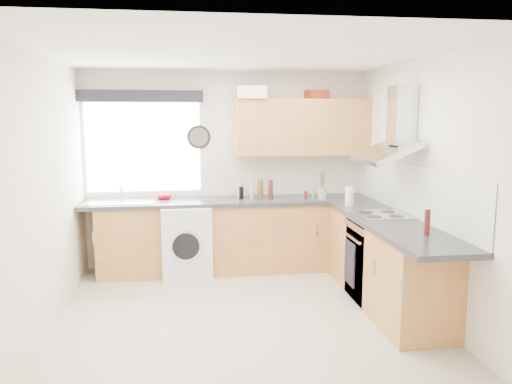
{
  "coord_description": "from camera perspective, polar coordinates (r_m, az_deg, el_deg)",
  "views": [
    {
      "loc": [
        -0.49,
        -4.61,
        1.95
      ],
      "look_at": [
        0.25,
        0.85,
        1.1
      ],
      "focal_mm": 35.0,
      "sensor_mm": 36.0,
      "label": 1
    }
  ],
  "objects": [
    {
      "name": "hob_plate",
      "position": [
        5.39,
        14.09,
        -2.54
      ],
      "size": [
        0.52,
        0.52,
        0.01
      ],
      "primitive_type": "cube",
      "color": "silver",
      "rests_on": "worktop_right"
    },
    {
      "name": "jar_3",
      "position": [
        6.28,
        5.7,
        -0.34
      ],
      "size": [
        0.04,
        0.04,
        0.1
      ],
      "primitive_type": "cylinder",
      "color": "maroon",
      "rests_on": "worktop_back"
    },
    {
      "name": "jar_0",
      "position": [
        6.25,
        1.67,
        0.33
      ],
      "size": [
        0.06,
        0.06,
        0.24
      ],
      "primitive_type": "cylinder",
      "color": "#4C1B20",
      "rests_on": "worktop_back"
    },
    {
      "name": "ground_plane",
      "position": [
        5.03,
        -1.57,
        -14.06
      ],
      "size": [
        3.6,
        3.6,
        0.0
      ],
      "primitive_type": "plane",
      "color": "beige"
    },
    {
      "name": "wall_left",
      "position": [
        4.84,
        -23.34,
        -0.27
      ],
      "size": [
        0.02,
        3.6,
        2.5
      ],
      "primitive_type": "cube",
      "color": "silver",
      "rests_on": "ground_plane"
    },
    {
      "name": "ceiling",
      "position": [
        4.66,
        -1.71,
        15.53
      ],
      "size": [
        3.6,
        3.6,
        0.02
      ],
      "primitive_type": "cube",
      "color": "white",
      "rests_on": "wall_back"
    },
    {
      "name": "extractor_hood",
      "position": [
        5.34,
        15.44,
        6.52
      ],
      "size": [
        0.52,
        0.78,
        0.66
      ],
      "primitive_type": null,
      "color": "silver",
      "rests_on": "wall_right"
    },
    {
      "name": "jar_5",
      "position": [
        6.43,
        6.6,
        0.49
      ],
      "size": [
        0.04,
        0.04,
        0.24
      ],
      "primitive_type": "cylinder",
      "color": "#9D9286",
      "rests_on": "worktop_back"
    },
    {
      "name": "jar_1",
      "position": [
        6.18,
        -0.47,
        0.04
      ],
      "size": [
        0.04,
        0.04,
        0.2
      ],
      "primitive_type": "cylinder",
      "color": "#A09888",
      "rests_on": "worktop_back"
    },
    {
      "name": "wall_front",
      "position": [
        2.93,
        2.1,
        -5.08
      ],
      "size": [
        3.6,
        0.02,
        2.5
      ],
      "primitive_type": "cube",
      "color": "silver",
      "rests_on": "ground_plane"
    },
    {
      "name": "wall_clock",
      "position": [
        6.39,
        -6.56,
        6.25
      ],
      "size": [
        0.3,
        0.04,
        0.3
      ],
      "primitive_type": "cylinder",
      "rotation": [
        1.57,
        0.0,
        0.0
      ],
      "color": "black",
      "rests_on": "wall_back"
    },
    {
      "name": "jar_4",
      "position": [
        6.24,
        -1.7,
        -0.11
      ],
      "size": [
        0.06,
        0.06,
        0.15
      ],
      "primitive_type": "cylinder",
      "color": "black",
      "rests_on": "worktop_back"
    },
    {
      "name": "base_cab_right",
      "position": [
        5.38,
        14.59,
        -7.93
      ],
      "size": [
        0.58,
        2.1,
        0.86
      ],
      "primitive_type": "cube",
      "color": "#A86E38",
      "rests_on": "ground_plane"
    },
    {
      "name": "casserole",
      "position": [
        6.18,
        -0.38,
        11.33
      ],
      "size": [
        0.4,
        0.32,
        0.15
      ],
      "primitive_type": "cube",
      "rotation": [
        0.0,
        0.0,
        -0.17
      ],
      "color": "white",
      "rests_on": "upper_cabinets"
    },
    {
      "name": "oven",
      "position": [
        5.51,
        13.9,
        -7.56
      ],
      "size": [
        0.56,
        0.58,
        0.85
      ],
      "primitive_type": "cube",
      "color": "black",
      "rests_on": "ground_plane"
    },
    {
      "name": "worktop_right",
      "position": [
        5.13,
        15.32,
        -3.53
      ],
      "size": [
        0.62,
        2.42,
        0.05
      ],
      "primitive_type": "cube",
      "color": "#28282C",
      "rests_on": "base_cab_right"
    },
    {
      "name": "window",
      "position": [
        6.43,
        -12.75,
        5.0
      ],
      "size": [
        1.4,
        0.02,
        1.1
      ],
      "primitive_type": "cube",
      "color": "white",
      "rests_on": "wall_back"
    },
    {
      "name": "base_cab_back",
      "position": [
        6.32,
        -3.97,
        -5.17
      ],
      "size": [
        3.0,
        0.58,
        0.86
      ],
      "primitive_type": "cube",
      "color": "#A86E38",
      "rests_on": "ground_plane"
    },
    {
      "name": "utensil_pot",
      "position": [
        6.25,
        7.58,
        -0.18
      ],
      "size": [
        0.12,
        0.12,
        0.15
      ],
      "primitive_type": "cylinder",
      "rotation": [
        0.0,
        0.0,
        0.12
      ],
      "color": "#9B9587",
      "rests_on": "worktop_back"
    },
    {
      "name": "jar_2",
      "position": [
        6.38,
        0.51,
        0.43
      ],
      "size": [
        0.07,
        0.07,
        0.23
      ],
      "primitive_type": "cylinder",
      "color": "brown",
      "rests_on": "worktop_back"
    },
    {
      "name": "tomato_cluster",
      "position": [
        6.35,
        -10.44,
        -0.49
      ],
      "size": [
        0.19,
        0.19,
        0.07
      ],
      "primitive_type": null,
      "rotation": [
        0.0,
        0.0,
        -0.29
      ],
      "color": "#AF040F",
      "rests_on": "worktop_back"
    },
    {
      "name": "window_blind",
      "position": [
        6.34,
        -13.01,
        10.64
      ],
      "size": [
        1.5,
        0.18,
        0.14
      ],
      "primitive_type": "cube",
      "color": "black",
      "rests_on": "wall_back"
    },
    {
      "name": "storage_box",
      "position": [
        6.54,
        6.94,
        10.99
      ],
      "size": [
        0.29,
        0.26,
        0.12
      ],
      "primitive_type": "cube",
      "rotation": [
        0.0,
        0.0,
        0.2
      ],
      "color": "#9F3913",
      "rests_on": "upper_cabinets"
    },
    {
      "name": "bottle_0",
      "position": [
        4.61,
        18.98,
        -3.3
      ],
      "size": [
        0.05,
        0.05,
        0.23
      ],
      "primitive_type": "cylinder",
      "color": "#541511",
      "rests_on": "worktop_right"
    },
    {
      "name": "worktop_back",
      "position": [
        6.22,
        -3.09,
        -1.09
      ],
      "size": [
        3.6,
        0.62,
        0.05
      ],
      "primitive_type": "cube",
      "color": "#28282C",
      "rests_on": "base_cab_back"
    },
    {
      "name": "jar_6",
      "position": [
        6.35,
        -1.88,
        0.44
      ],
      "size": [
        0.07,
        0.07,
        0.24
      ],
      "primitive_type": "cylinder",
      "color": "#BEB2A2",
      "rests_on": "worktop_back"
    },
    {
      "name": "wall_right",
      "position": [
        5.19,
        18.53,
        0.56
      ],
      "size": [
        0.02,
        3.6,
        2.5
      ],
      "primitive_type": "cube",
      "color": "silver",
      "rests_on": "ground_plane"
    },
    {
      "name": "sink",
      "position": [
        6.25,
        -15.35,
        -0.75
      ],
      "size": [
        0.84,
        0.46,
        0.1
      ],
      "primitive_type": null,
      "color": "silver",
      "rests_on": "worktop_back"
    },
    {
      "name": "kitchen_roll",
      "position": [
        5.87,
        10.66,
        -0.49
      ],
      "size": [
        0.11,
        0.11,
        0.22
      ],
      "primitive_type": "cylinder",
      "rotation": [
        0.0,
        0.0,
        0.11
      ],
      "color": "white",
      "rests_on": "worktop_right"
    },
    {
      "name": "wall_back",
      "position": [
        6.46,
        -3.33,
        2.55
      ],
      "size": [
        3.6,
        0.02,
        2.5
      ],
      "primitive_type": "cube",
      "color": "silver",
      "rests_on": "ground_plane"
    },
    {
      "name": "base_cab_corner",
      "position": [
        6.6,
        10.08,
        -4.67
      ],
      "size": [
        0.6,
        0.6,
        0.86
      ],
      "primitive_type": "cube",
      "color": "#A86E38",
      "rests_on": "ground_plane"
    },
    {
      "name": "splashback",
      "position": [
        5.46,
        17.02,
        0.28
      ],
      "size": [
        0.01,
        3.0,
        0.54
      ],
      "primitive_type": "cube",
      "color": "white",
      "rests_on": "wall_right"
    },
    {
      "name": "washing_machine",
      "position": [
        6.2,
        -8.0,
        -5.47
      ],
      "size": [
        0.62,
        0.6,
        0.87
      ],
      "primitive_type": "cube",
      "rotation": [
        0.0,
        0.0,
        0.06
      ],
      "color": "white",
      "rests_on": "ground_plane"
    },
    {
      "name": "upper_cabinets",
      "position": [
        6.4,
        5.34,
        7.4
      ],
      "size": [
        1.7,
        0.35,
        0.7
      ],
      "primitive_type": "cube",
      "color": "#A86E38",
      "rests_on": "wall_back"
    }
  ]
}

